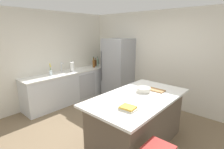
# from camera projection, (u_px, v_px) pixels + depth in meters

# --- Properties ---
(ground_plane) EXTENTS (7.20, 7.20, 0.00)m
(ground_plane) POSITION_uv_depth(u_px,v_px,m) (106.00, 137.00, 3.38)
(ground_plane) COLOR #7A664C
(wall_rear) EXTENTS (6.00, 0.10, 2.60)m
(wall_rear) POSITION_uv_depth(u_px,v_px,m) (162.00, 59.00, 4.68)
(wall_rear) COLOR silver
(wall_rear) RESTS_ON ground_plane
(wall_left) EXTENTS (0.10, 6.00, 2.60)m
(wall_left) POSITION_uv_depth(u_px,v_px,m) (41.00, 60.00, 4.64)
(wall_left) COLOR silver
(wall_left) RESTS_ON ground_plane
(counter_run_left) EXTENTS (0.65, 2.84, 0.91)m
(counter_run_left) POSITION_uv_depth(u_px,v_px,m) (72.00, 86.00, 5.12)
(counter_run_left) COLOR silver
(counter_run_left) RESTS_ON ground_plane
(kitchen_island) EXTENTS (1.09, 1.97, 0.94)m
(kitchen_island) POSITION_uv_depth(u_px,v_px,m) (137.00, 120.00, 3.10)
(kitchen_island) COLOR brown
(kitchen_island) RESTS_ON ground_plane
(refrigerator) EXTENTS (0.80, 0.75, 1.84)m
(refrigerator) POSITION_uv_depth(u_px,v_px,m) (118.00, 69.00, 5.27)
(refrigerator) COLOR #93969B
(refrigerator) RESTS_ON ground_plane
(sink_faucet) EXTENTS (0.15, 0.05, 0.30)m
(sink_faucet) POSITION_uv_depth(u_px,v_px,m) (62.00, 67.00, 4.80)
(sink_faucet) COLOR silver
(sink_faucet) RESTS_ON counter_run_left
(flower_vase) EXTENTS (0.08, 0.08, 0.32)m
(flower_vase) POSITION_uv_depth(u_px,v_px,m) (51.00, 72.00, 4.53)
(flower_vase) COLOR silver
(flower_vase) RESTS_ON counter_run_left
(paper_towel_roll) EXTENTS (0.14, 0.14, 0.31)m
(paper_towel_roll) POSITION_uv_depth(u_px,v_px,m) (72.00, 67.00, 4.95)
(paper_towel_roll) COLOR gray
(paper_towel_roll) RESTS_ON counter_run_left
(soda_bottle) EXTENTS (0.07, 0.07, 0.35)m
(soda_bottle) POSITION_uv_depth(u_px,v_px,m) (103.00, 61.00, 5.88)
(soda_bottle) COLOR silver
(soda_bottle) RESTS_ON counter_run_left
(wine_bottle) EXTENTS (0.07, 0.07, 0.38)m
(wine_bottle) POSITION_uv_depth(u_px,v_px,m) (102.00, 61.00, 5.78)
(wine_bottle) COLOR #19381E
(wine_bottle) RESTS_ON counter_run_left
(gin_bottle) EXTENTS (0.07, 0.07, 0.30)m
(gin_bottle) POSITION_uv_depth(u_px,v_px,m) (98.00, 62.00, 5.81)
(gin_bottle) COLOR #8CB79E
(gin_bottle) RESTS_ON counter_run_left
(syrup_bottle) EXTENTS (0.07, 0.07, 0.28)m
(syrup_bottle) POSITION_uv_depth(u_px,v_px,m) (96.00, 63.00, 5.74)
(syrup_bottle) COLOR #5B3319
(syrup_bottle) RESTS_ON counter_run_left
(olive_oil_bottle) EXTENTS (0.06, 0.06, 0.33)m
(olive_oil_bottle) POSITION_uv_depth(u_px,v_px,m) (94.00, 63.00, 5.65)
(olive_oil_bottle) COLOR olive
(olive_oil_bottle) RESTS_ON counter_run_left
(whiskey_bottle) EXTENTS (0.08, 0.08, 0.32)m
(whiskey_bottle) POSITION_uv_depth(u_px,v_px,m) (94.00, 64.00, 5.51)
(whiskey_bottle) COLOR brown
(whiskey_bottle) RESTS_ON counter_run_left
(cookbook_stack) EXTENTS (0.25, 0.20, 0.05)m
(cookbook_stack) POSITION_uv_depth(u_px,v_px,m) (128.00, 108.00, 2.47)
(cookbook_stack) COLOR silver
(cookbook_stack) RESTS_ON kitchen_island
(mixing_bowl) EXTENTS (0.26, 0.26, 0.08)m
(mixing_bowl) POSITION_uv_depth(u_px,v_px,m) (144.00, 90.00, 3.19)
(mixing_bowl) COLOR silver
(mixing_bowl) RESTS_ON kitchen_island
(cutting_board) EXTENTS (0.32, 0.19, 0.02)m
(cutting_board) POSITION_uv_depth(u_px,v_px,m) (156.00, 90.00, 3.27)
(cutting_board) COLOR #9E7042
(cutting_board) RESTS_ON kitchen_island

